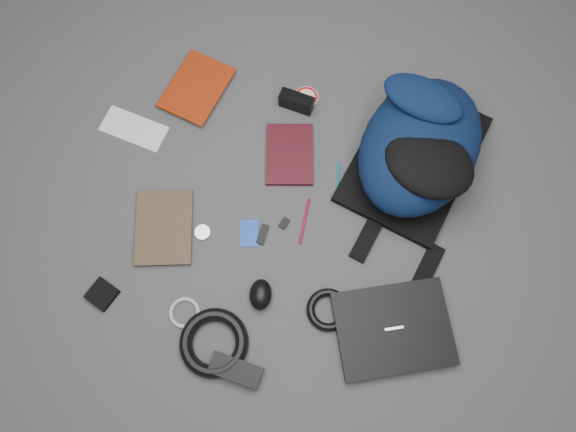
% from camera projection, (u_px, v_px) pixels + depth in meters
% --- Properties ---
extents(ground, '(4.00, 4.00, 0.00)m').
position_uv_depth(ground, '(288.00, 218.00, 1.74)').
color(ground, '#4F4F51').
rests_on(ground, ground).
extents(backpack, '(0.50, 0.61, 0.22)m').
position_uv_depth(backpack, '(420.00, 146.00, 1.69)').
color(backpack, black).
rests_on(backpack, ground).
extents(laptop, '(0.40, 0.35, 0.03)m').
position_uv_depth(laptop, '(393.00, 329.00, 1.62)').
color(laptop, black).
rests_on(laptop, ground).
extents(textbook_red, '(0.23, 0.27, 0.03)m').
position_uv_depth(textbook_red, '(173.00, 78.00, 1.87)').
color(textbook_red, '#942208').
rests_on(textbook_red, ground).
extents(comic_book, '(0.23, 0.27, 0.02)m').
position_uv_depth(comic_book, '(135.00, 228.00, 1.72)').
color(comic_book, '#A4720B').
rests_on(comic_book, ground).
extents(envelope, '(0.23, 0.13, 0.00)m').
position_uv_depth(envelope, '(134.00, 129.00, 1.83)').
color(envelope, white).
rests_on(envelope, ground).
extents(dvd_case, '(0.19, 0.24, 0.02)m').
position_uv_depth(dvd_case, '(290.00, 154.00, 1.79)').
color(dvd_case, '#390A13').
rests_on(dvd_case, ground).
extents(compact_camera, '(0.12, 0.06, 0.06)m').
position_uv_depth(compact_camera, '(296.00, 102.00, 1.82)').
color(compact_camera, black).
rests_on(compact_camera, ground).
extents(sticker_disc, '(0.10, 0.10, 0.00)m').
position_uv_depth(sticker_disc, '(306.00, 97.00, 1.86)').
color(sticker_disc, white).
rests_on(sticker_disc, ground).
extents(pen_teal, '(0.03, 0.14, 0.01)m').
position_uv_depth(pen_teal, '(338.00, 182.00, 1.77)').
color(pen_teal, '#0E7681').
rests_on(pen_teal, ground).
extents(pen_red, '(0.01, 0.15, 0.01)m').
position_uv_depth(pen_red, '(304.00, 221.00, 1.73)').
color(pen_red, maroon).
rests_on(pen_red, ground).
extents(id_badge, '(0.07, 0.10, 0.00)m').
position_uv_depth(id_badge, '(249.00, 233.00, 1.72)').
color(id_badge, blue).
rests_on(id_badge, ground).
extents(usb_black, '(0.03, 0.06, 0.01)m').
position_uv_depth(usb_black, '(263.00, 234.00, 1.71)').
color(usb_black, black).
rests_on(usb_black, ground).
extents(key_fob, '(0.03, 0.04, 0.01)m').
position_uv_depth(key_fob, '(284.00, 223.00, 1.73)').
color(key_fob, black).
rests_on(key_fob, ground).
extents(mouse, '(0.08, 0.10, 0.05)m').
position_uv_depth(mouse, '(261.00, 294.00, 1.64)').
color(mouse, black).
rests_on(mouse, ground).
extents(headphone_left, '(0.07, 0.07, 0.01)m').
position_uv_depth(headphone_left, '(170.00, 250.00, 1.70)').
color(headphone_left, '#BDBCBF').
rests_on(headphone_left, ground).
extents(headphone_right, '(0.06, 0.06, 0.01)m').
position_uv_depth(headphone_right, '(203.00, 232.00, 1.72)').
color(headphone_right, silver).
rests_on(headphone_right, ground).
extents(cable_coil, '(0.15, 0.15, 0.02)m').
position_uv_depth(cable_coil, '(328.00, 310.00, 1.64)').
color(cable_coil, black).
rests_on(cable_coil, ground).
extents(power_brick, '(0.15, 0.08, 0.04)m').
position_uv_depth(power_brick, '(236.00, 370.00, 1.58)').
color(power_brick, black).
rests_on(power_brick, ground).
extents(power_cord_coil, '(0.25, 0.25, 0.04)m').
position_uv_depth(power_cord_coil, '(214.00, 343.00, 1.60)').
color(power_cord_coil, black).
rests_on(power_cord_coil, ground).
extents(pouch, '(0.10, 0.10, 0.02)m').
position_uv_depth(pouch, '(102.00, 294.00, 1.65)').
color(pouch, black).
rests_on(pouch, ground).
extents(white_cable_coil, '(0.10, 0.10, 0.01)m').
position_uv_depth(white_cable_coil, '(184.00, 313.00, 1.64)').
color(white_cable_coil, beige).
rests_on(white_cable_coil, ground).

